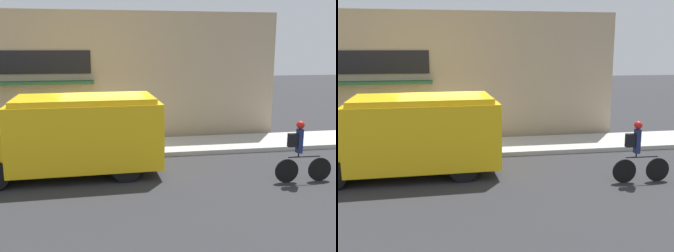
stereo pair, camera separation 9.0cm
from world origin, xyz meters
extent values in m
plane|color=#2B2B2D|center=(0.00, 0.00, 0.00)|extent=(70.00, 70.00, 0.00)
cube|color=#ADAAA3|center=(0.00, 1.14, 0.08)|extent=(28.00, 2.27, 0.16)
cube|color=tan|center=(0.00, 2.69, 2.48)|extent=(13.92, 0.18, 4.96)
cube|color=black|center=(-2.38, 2.58, 3.07)|extent=(4.05, 0.05, 0.85)
cube|color=#235633|center=(-2.38, 2.31, 2.35)|extent=(4.25, 0.59, 0.10)
cube|color=yellow|center=(-0.50, -1.29, 1.20)|extent=(4.20, 2.29, 1.83)
cube|color=yellow|center=(-0.50, -1.29, 2.18)|extent=(3.87, 2.10, 0.14)
cube|color=red|center=(-1.67, 0.02, 1.29)|extent=(0.03, 0.44, 0.44)
cylinder|color=black|center=(-2.88, -0.42, 0.41)|extent=(0.82, 0.28, 0.81)
cylinder|color=black|center=(0.52, -0.34, 0.41)|extent=(0.82, 0.28, 0.81)
cylinder|color=black|center=(0.56, -2.20, 0.41)|extent=(0.82, 0.28, 0.81)
cylinder|color=black|center=(5.79, -3.08, 0.33)|extent=(0.66, 0.06, 0.66)
cylinder|color=black|center=(4.84, -3.06, 0.33)|extent=(0.66, 0.06, 0.66)
cylinder|color=black|center=(5.32, -3.07, 0.71)|extent=(0.91, 0.06, 0.04)
cylinder|color=black|center=(5.15, -3.06, 0.77)|extent=(0.04, 0.04, 0.12)
cube|color=navy|center=(5.15, -3.06, 1.15)|extent=(0.13, 0.20, 0.65)
sphere|color=red|center=(5.15, -3.06, 1.59)|extent=(0.22, 0.22, 0.22)
cube|color=black|center=(4.96, -3.06, 1.18)|extent=(0.26, 0.15, 0.36)
camera|label=1|loc=(-0.11, -12.51, 3.63)|focal=42.00mm
camera|label=2|loc=(-0.02, -12.52, 3.63)|focal=42.00mm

